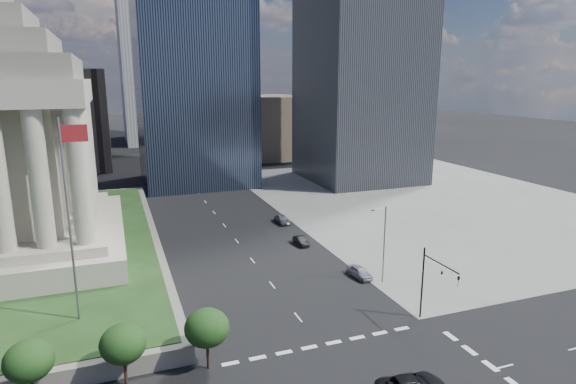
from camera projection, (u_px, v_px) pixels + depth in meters
name	position (u px, v px, depth m)	size (l,w,h in m)	color
ground	(187.00, 179.00, 125.42)	(500.00, 500.00, 0.00)	black
sidewalk_ne	(428.00, 199.00, 104.31)	(68.00, 90.00, 0.03)	slate
flagpole	(70.00, 210.00, 45.65)	(2.52, 0.24, 20.00)	slate
midrise_glass	(192.00, 59.00, 114.67)	(26.00, 26.00, 60.00)	black
building_filler_ne	(268.00, 126.00, 161.29)	(20.00, 30.00, 20.00)	brown
building_filler_nw	(65.00, 119.00, 139.57)	(24.00, 30.00, 28.00)	brown
traffic_signal_ne	(434.00, 278.00, 49.55)	(0.30, 5.74, 8.00)	black
street_lamp_north	(383.00, 240.00, 60.06)	(2.13, 0.22, 10.00)	slate
parked_sedan_near	(360.00, 272.00, 62.76)	(4.32, 1.74, 1.47)	#9899A0
parked_sedan_mid	(301.00, 241.00, 75.14)	(3.85, 1.34, 1.27)	black
parked_sedan_far	(282.00, 219.00, 86.30)	(1.84, 4.57, 1.56)	slate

